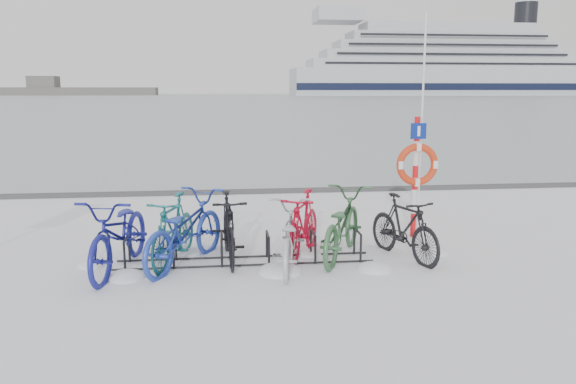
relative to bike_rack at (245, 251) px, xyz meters
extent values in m
plane|color=white|center=(0.00, 0.00, -0.18)|extent=(900.00, 900.00, 0.00)
cube|color=#929FA5|center=(0.00, 155.00, -0.17)|extent=(400.00, 298.00, 0.02)
cube|color=#3F3F42|center=(0.00, 5.90, -0.13)|extent=(400.00, 0.25, 0.10)
cylinder|color=black|center=(-1.80, -0.22, 0.04)|extent=(0.04, 0.04, 0.44)
cylinder|color=black|center=(-1.80, 0.22, 0.04)|extent=(0.04, 0.04, 0.44)
cylinder|color=black|center=(-1.80, 0.00, 0.26)|extent=(0.04, 0.44, 0.04)
cylinder|color=black|center=(-1.08, -0.22, 0.04)|extent=(0.04, 0.04, 0.44)
cylinder|color=black|center=(-1.08, 0.22, 0.04)|extent=(0.04, 0.04, 0.44)
cylinder|color=black|center=(-1.08, 0.00, 0.26)|extent=(0.04, 0.44, 0.04)
cylinder|color=black|center=(-0.36, -0.22, 0.04)|extent=(0.04, 0.04, 0.44)
cylinder|color=black|center=(-0.36, 0.22, 0.04)|extent=(0.04, 0.04, 0.44)
cylinder|color=black|center=(-0.36, 0.00, 0.26)|extent=(0.04, 0.44, 0.04)
cylinder|color=black|center=(0.36, -0.22, 0.04)|extent=(0.04, 0.04, 0.44)
cylinder|color=black|center=(0.36, 0.22, 0.04)|extent=(0.04, 0.04, 0.44)
cylinder|color=black|center=(0.36, 0.00, 0.26)|extent=(0.04, 0.44, 0.04)
cylinder|color=black|center=(1.08, -0.22, 0.04)|extent=(0.04, 0.04, 0.44)
cylinder|color=black|center=(1.08, 0.22, 0.04)|extent=(0.04, 0.04, 0.44)
cylinder|color=black|center=(1.08, 0.00, 0.26)|extent=(0.04, 0.44, 0.04)
cylinder|color=black|center=(1.80, -0.22, 0.04)|extent=(0.04, 0.04, 0.44)
cylinder|color=black|center=(1.80, 0.22, 0.04)|extent=(0.04, 0.04, 0.44)
cylinder|color=black|center=(1.80, 0.00, 0.26)|extent=(0.04, 0.44, 0.04)
cylinder|color=black|center=(0.00, -0.22, -0.16)|extent=(4.00, 0.03, 0.03)
cylinder|color=black|center=(0.00, 0.22, -0.16)|extent=(4.00, 0.03, 0.03)
cylinder|color=red|center=(3.14, 1.21, 0.04)|extent=(0.10, 0.10, 0.44)
cylinder|color=silver|center=(3.14, 1.21, 0.48)|extent=(0.10, 0.10, 0.44)
cylinder|color=red|center=(3.14, 1.21, 0.92)|extent=(0.10, 0.10, 0.44)
cylinder|color=silver|center=(3.14, 1.21, 1.35)|extent=(0.10, 0.10, 0.44)
cylinder|color=red|center=(3.14, 1.21, 1.79)|extent=(0.10, 0.10, 0.44)
torus|color=red|center=(3.14, 1.12, 1.17)|extent=(0.77, 0.13, 0.77)
cube|color=navy|center=(3.14, 1.13, 1.76)|extent=(0.28, 0.03, 0.28)
cylinder|color=silver|center=(3.24, 1.26, 1.81)|extent=(0.04, 0.04, 3.99)
cube|color=silver|center=(93.97, 226.49, 5.38)|extent=(129.72, 24.09, 11.12)
cube|color=black|center=(93.97, 214.40, 3.53)|extent=(129.72, 0.30, 2.78)
cube|color=black|center=(93.97, 238.59, 3.53)|extent=(129.72, 0.30, 2.78)
cube|color=silver|center=(93.97, 226.49, 12.79)|extent=(115.82, 22.24, 3.71)
cube|color=silver|center=(93.97, 226.49, 20.20)|extent=(93.58, 19.46, 3.71)
cube|color=silver|center=(93.97, 226.49, 27.62)|extent=(71.34, 16.68, 3.71)
cube|color=silver|center=(47.64, 226.49, 32.25)|extent=(18.53, 18.53, 5.56)
cylinder|color=black|center=(129.18, 226.49, 35.95)|extent=(9.27, 9.27, 12.97)
cube|color=black|center=(93.97, 215.19, 16.50)|extent=(101.92, 0.20, 11.12)
cube|color=#4F4F4F|center=(-90.00, 260.00, 4.82)|extent=(20.00, 10.00, 6.00)
imported|color=navy|center=(-1.86, -0.12, 0.41)|extent=(1.17, 2.36, 1.18)
imported|color=#186267|center=(-1.10, 0.16, 0.37)|extent=(0.99, 1.90, 1.10)
imported|color=#233CAA|center=(-0.93, 0.01, 0.40)|extent=(1.69, 2.30, 1.15)
imported|color=black|center=(-0.25, 0.18, 0.37)|extent=(0.63, 1.86, 1.10)
imported|color=#AEB2B6|center=(0.64, -0.33, 0.33)|extent=(0.99, 2.02, 1.02)
imported|color=#B40A23|center=(0.95, 0.22, 0.37)|extent=(1.18, 1.88, 1.10)
imported|color=#34643B|center=(1.56, 0.15, 0.38)|extent=(1.59, 2.25, 1.12)
imported|color=black|center=(2.55, -0.05, 0.34)|extent=(1.04, 1.81, 1.05)
ellipsoid|color=white|center=(-1.74, -0.54, -0.18)|extent=(0.57, 0.57, 0.20)
ellipsoid|color=white|center=(0.49, -0.55, -0.18)|extent=(0.67, 0.67, 0.24)
ellipsoid|color=white|center=(-0.90, 0.54, -0.18)|extent=(0.43, 0.43, 0.15)
ellipsoid|color=white|center=(1.07, 0.29, -0.18)|extent=(0.42, 0.42, 0.15)
ellipsoid|color=white|center=(3.18, 0.11, -0.18)|extent=(0.40, 0.40, 0.14)
ellipsoid|color=white|center=(-2.35, 0.06, -0.18)|extent=(0.41, 0.41, 0.14)
ellipsoid|color=white|center=(0.75, 0.47, -0.18)|extent=(0.35, 0.35, 0.12)
ellipsoid|color=white|center=(1.93, -0.59, -0.18)|extent=(0.56, 0.56, 0.20)
camera|label=1|loc=(-0.31, -8.48, 2.49)|focal=35.00mm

